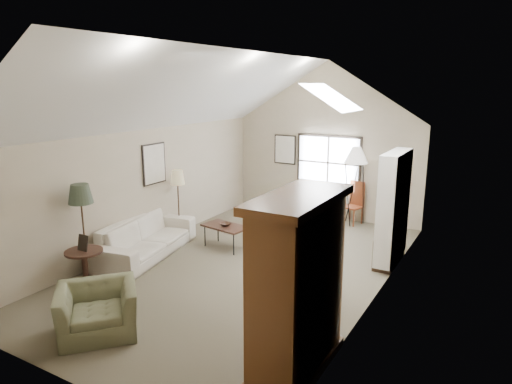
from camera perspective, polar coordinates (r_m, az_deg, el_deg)
The scene contains 18 objects.
room_shell at distance 8.18m, azimuth -1.43°, elevation 11.83°, with size 5.01×8.01×4.00m.
window at distance 11.87m, azimuth 9.03°, elevation 3.64°, with size 1.72×0.08×1.42m, color black.
skylight at distance 8.42m, azimuth 9.61°, elevation 11.79°, with size 0.80×1.20×0.52m, color white, non-canonical shape.
wall_art at distance 10.96m, azimuth -4.53°, elevation 4.43°, with size 1.97×3.71×0.88m.
armoire at distance 5.55m, azimuth 5.23°, elevation -11.53°, with size 0.60×1.50×2.20m, color brown.
tv_alcove at distance 9.09m, azimuth 16.81°, elevation -1.72°, with size 0.32×1.30×2.10m, color white.
media_console at distance 9.34m, azimuth 16.33°, elevation -6.74°, with size 0.34×1.18×0.60m, color #382316.
tv_panel at distance 9.15m, azimuth 16.59°, elevation -3.09°, with size 0.05×0.90×0.55m, color black.
sofa at distance 9.60m, azimuth -13.64°, elevation -5.57°, with size 2.55×1.00×0.75m, color beige.
armchair_near at distance 6.95m, azimuth -19.20°, elevation -13.78°, with size 1.06×0.93×0.69m, color #6B6E4D.
armchair_far at distance 11.14m, azimuth 5.84°, elevation -2.14°, with size 0.98×1.01×0.92m, color #626446.
coffee_table at distance 9.78m, azimuth -3.83°, elevation -5.61°, with size 0.98×0.54×0.50m, color #351E15.
bowl at distance 9.69m, azimuth -3.86°, elevation -4.05°, with size 0.23×0.23×0.06m, color #3C2018.
side_table at distance 8.53m, azimuth -20.56°, elevation -8.88°, with size 0.64×0.64×0.64m, color #3C2218.
side_chair at distance 11.58m, azimuth 11.96°, elevation -1.37°, with size 0.42×0.42×1.07m, color brown.
tripod_lamp at distance 11.46m, azimuth 12.24°, elevation 0.80°, with size 0.57×0.57×1.98m, color white, non-canonical shape.
dark_lamp at distance 8.61m, azimuth -20.73°, elevation -4.65°, with size 0.43×0.43×1.78m, color #262E20, non-canonical shape.
tan_lamp at distance 10.39m, azimuth -9.66°, elevation -1.45°, with size 0.32×0.32×1.60m, color tan, non-canonical shape.
Camera 1 is at (4.24, -6.99, 3.44)m, focal length 32.00 mm.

